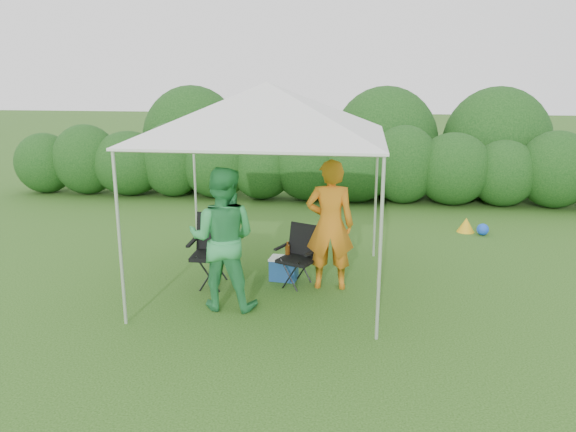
# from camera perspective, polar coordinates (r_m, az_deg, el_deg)

# --- Properties ---
(ground) EXTENTS (70.00, 70.00, 0.00)m
(ground) POSITION_cam_1_polar(r_m,az_deg,el_deg) (7.64, -2.59, -8.32)
(ground) COLOR #36641F
(hedge) EXTENTS (14.85, 1.53, 1.80)m
(hedge) POSITION_cam_1_polar(r_m,az_deg,el_deg) (13.16, 2.51, 5.10)
(hedge) COLOR #1E4C18
(hedge) RESTS_ON ground
(canopy) EXTENTS (3.10, 3.10, 2.83)m
(canopy) POSITION_cam_1_polar(r_m,az_deg,el_deg) (7.56, -2.12, 10.69)
(canopy) COLOR silver
(canopy) RESTS_ON ground
(chair_right) EXTENTS (0.65, 0.63, 0.86)m
(chair_right) POSITION_cam_1_polar(r_m,az_deg,el_deg) (7.97, 1.23, -3.60)
(chair_right) COLOR black
(chair_right) RESTS_ON ground
(chair_left) EXTENTS (0.63, 0.57, 1.01)m
(chair_left) POSITION_cam_1_polar(r_m,az_deg,el_deg) (8.04, -7.53, -2.94)
(chair_left) COLOR black
(chair_left) RESTS_ON ground
(man) EXTENTS (0.69, 0.48, 1.83)m
(man) POSITION_cam_1_polar(r_m,az_deg,el_deg) (7.74, 4.29, -0.90)
(man) COLOR orange
(man) RESTS_ON ground
(woman) EXTENTS (0.90, 0.71, 1.83)m
(woman) POSITION_cam_1_polar(r_m,az_deg,el_deg) (7.13, -6.66, -2.30)
(woman) COLOR #349F56
(woman) RESTS_ON ground
(cooler) EXTENTS (0.43, 0.33, 0.34)m
(cooler) POSITION_cam_1_polar(r_m,az_deg,el_deg) (8.23, -0.43, -5.35)
(cooler) COLOR navy
(cooler) RESTS_ON ground
(bottle) EXTENTS (0.07, 0.07, 0.26)m
(bottle) POSITION_cam_1_polar(r_m,az_deg,el_deg) (8.08, -0.05, -3.48)
(bottle) COLOR #592D0C
(bottle) RESTS_ON cooler
(lawn_toy) EXTENTS (0.55, 0.46, 0.27)m
(lawn_toy) POSITION_cam_1_polar(r_m,az_deg,el_deg) (11.14, 18.03, -0.98)
(lawn_toy) COLOR gold
(lawn_toy) RESTS_ON ground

